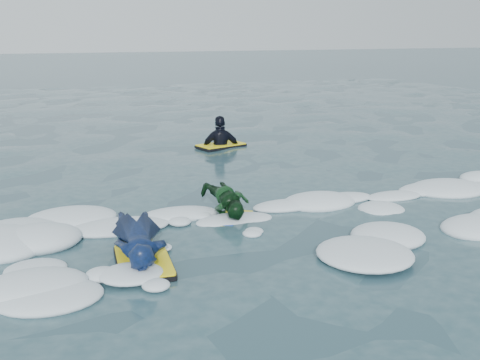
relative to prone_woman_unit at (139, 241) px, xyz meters
The scene contains 5 objects.
ground 1.57m from the prone_woman_unit, 15.82° to the right, with size 120.00×120.00×0.00m, color #19333D.
foam_band 1.63m from the prone_woman_unit, 22.07° to the left, with size 12.00×3.10×0.30m, color white, non-canonical shape.
prone_woman_unit is the anchor object (origin of this frame).
prone_child_unit 1.77m from the prone_woman_unit, 37.04° to the left, with size 0.74×1.20×0.43m.
waiting_rider_unit 6.47m from the prone_woman_unit, 63.94° to the left, with size 1.15×0.85×1.54m.
Camera 1 is at (-2.58, -5.86, 2.49)m, focal length 45.00 mm.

